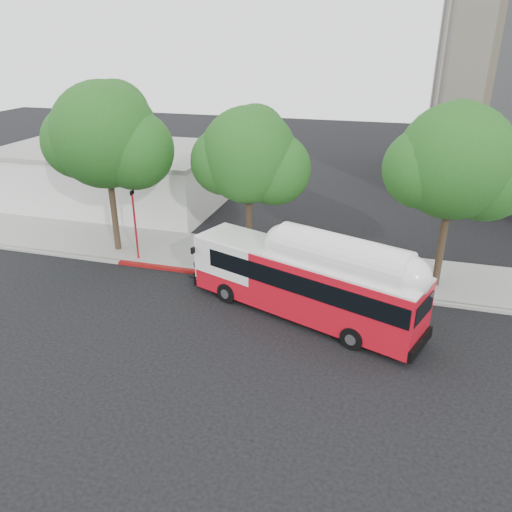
{
  "coord_description": "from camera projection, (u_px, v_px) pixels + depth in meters",
  "views": [
    {
      "loc": [
        6.45,
        -18.58,
        11.74
      ],
      "look_at": [
        0.27,
        3.0,
        1.84
      ],
      "focal_mm": 35.0,
      "sensor_mm": 36.0,
      "label": 1
    }
  ],
  "objects": [
    {
      "name": "signal_pole",
      "position": [
        135.0,
        226.0,
        27.67
      ],
      "size": [
        0.12,
        0.39,
        4.14
      ],
      "color": "#AF121C",
      "rests_on": "ground"
    },
    {
      "name": "sidewalk",
      "position": [
        268.0,
        260.0,
        28.4
      ],
      "size": [
        60.0,
        5.0,
        0.15
      ],
      "primitive_type": "cube",
      "color": "gray",
      "rests_on": "ground"
    },
    {
      "name": "low_commercial_bldg",
      "position": [
        115.0,
        175.0,
        37.68
      ],
      "size": [
        16.2,
        10.2,
        4.25
      ],
      "color": "silver",
      "rests_on": "ground"
    },
    {
      "name": "transit_bus",
      "position": [
        304.0,
        284.0,
        22.26
      ],
      "size": [
        11.67,
        6.0,
        3.46
      ],
      "rotation": [
        0.0,
        0.0,
        -0.36
      ],
      "color": "red",
      "rests_on": "ground"
    },
    {
      "name": "street_tree_left",
      "position": [
        114.0,
        140.0,
        27.08
      ],
      "size": [
        6.67,
        5.8,
        9.74
      ],
      "color": "#2D2116",
      "rests_on": "ground"
    },
    {
      "name": "red_curb_segment",
      "position": [
        202.0,
        273.0,
        26.86
      ],
      "size": [
        10.0,
        0.32,
        0.16
      ],
      "primitive_type": "cube",
      "color": "maroon",
      "rests_on": "ground"
    },
    {
      "name": "curb_strip",
      "position": [
        256.0,
        280.0,
        26.11
      ],
      "size": [
        60.0,
        0.3,
        0.15
      ],
      "primitive_type": "cube",
      "color": "gray",
      "rests_on": "ground"
    },
    {
      "name": "street_tree_right",
      "position": [
        464.0,
        166.0,
        22.96
      ],
      "size": [
        6.21,
        5.4,
        9.18
      ],
      "color": "#2D2116",
      "rests_on": "ground"
    },
    {
      "name": "ground",
      "position": [
        232.0,
        318.0,
        22.71
      ],
      "size": [
        120.0,
        120.0,
        0.0
      ],
      "primitive_type": "plane",
      "color": "black",
      "rests_on": "ground"
    },
    {
      "name": "street_tree_mid",
      "position": [
        256.0,
        160.0,
        25.81
      ],
      "size": [
        5.75,
        5.0,
        8.62
      ],
      "color": "#2D2116",
      "rests_on": "ground"
    }
  ]
}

